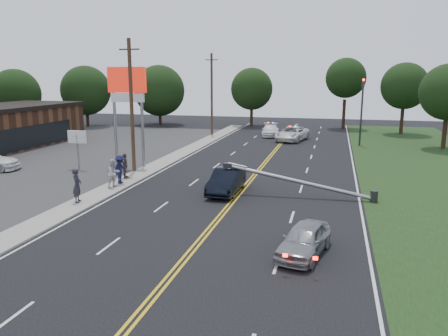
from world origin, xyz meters
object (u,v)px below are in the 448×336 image
(pylon_sign, at_px, (127,93))
(emergency_a, at_px, (292,134))
(fallen_streetlight, at_px, (307,183))
(bystander_a, at_px, (77,185))
(utility_pole_mid, at_px, (132,106))
(bystander_c, at_px, (120,169))
(crashed_sedan, at_px, (227,181))
(bystander_b, at_px, (114,173))
(bystander_d, at_px, (125,166))
(emergency_b, at_px, (270,130))
(utility_pole_far, at_px, (212,94))
(traffic_signal, at_px, (362,106))
(waiting_sedan, at_px, (304,240))
(small_sign, at_px, (77,140))

(pylon_sign, distance_m, emergency_a, 21.92)
(fallen_streetlight, relative_size, bystander_a, 4.71)
(utility_pole_mid, bearing_deg, bystander_c, -77.15)
(crashed_sedan, relative_size, bystander_b, 2.45)
(bystander_d, bearing_deg, emergency_b, -27.65)
(utility_pole_far, bearing_deg, utility_pole_mid, -90.00)
(pylon_sign, bearing_deg, traffic_signal, 40.39)
(pylon_sign, distance_m, bystander_b, 8.85)
(emergency_b, bearing_deg, waiting_sedan, -86.97)
(utility_pole_far, relative_size, bystander_d, 5.56)
(utility_pole_mid, distance_m, bystander_c, 5.65)
(utility_pole_far, xyz_separation_m, bystander_b, (0.97, -26.99, -4.02))
(waiting_sedan, relative_size, emergency_a, 0.67)
(fallen_streetlight, distance_m, utility_pole_mid, 14.58)
(emergency_b, bearing_deg, bystander_a, -109.14)
(utility_pole_far, xyz_separation_m, emergency_b, (7.17, 1.26, -4.36))
(crashed_sedan, xyz_separation_m, waiting_sedan, (5.51, -8.80, -0.10))
(emergency_a, height_order, bystander_a, bystander_a)
(traffic_signal, bearing_deg, crashed_sedan, -112.56)
(small_sign, xyz_separation_m, emergency_a, (14.96, 19.95, -1.53))
(bystander_b, bearing_deg, pylon_sign, 41.65)
(fallen_streetlight, distance_m, bystander_b, 12.46)
(small_sign, relative_size, bystander_a, 1.56)
(utility_pole_mid, bearing_deg, bystander_d, -79.06)
(emergency_a, distance_m, bystander_b, 26.58)
(bystander_c, bearing_deg, utility_pole_far, 7.85)
(pylon_sign, height_order, bystander_d, pylon_sign)
(emergency_b, xyz_separation_m, bystander_d, (-6.70, -25.67, 0.29))
(small_sign, xyz_separation_m, bystander_a, (5.38, -8.62, -1.22))
(emergency_a, distance_m, bystander_a, 30.13)
(utility_pole_mid, xyz_separation_m, crashed_sedan, (8.35, -4.04, -4.32))
(emergency_a, bearing_deg, bystander_a, -95.77)
(bystander_c, bearing_deg, bystander_a, -177.87)
(fallen_streetlight, bearing_deg, traffic_signal, 79.41)
(fallen_streetlight, bearing_deg, utility_pole_mid, 163.36)
(emergency_a, height_order, bystander_d, bystander_d)
(bystander_b, bearing_deg, crashed_sedan, -59.00)
(bystander_a, height_order, bystander_d, bystander_a)
(crashed_sedan, bearing_deg, emergency_a, 86.16)
(waiting_sedan, bearing_deg, utility_pole_far, 124.85)
(bystander_d, bearing_deg, emergency_a, -36.45)
(emergency_a, xyz_separation_m, bystander_c, (-9.27, -23.86, 0.29))
(small_sign, distance_m, emergency_a, 24.98)
(pylon_sign, xyz_separation_m, bystander_c, (2.19, -5.91, -4.90))
(fallen_streetlight, height_order, emergency_b, fallen_streetlight)
(emergency_a, xyz_separation_m, bystander_d, (-9.69, -22.37, 0.21))
(small_sign, height_order, bystander_b, small_sign)
(small_sign, distance_m, emergency_b, 26.21)
(emergency_a, bearing_deg, fallen_streetlight, -69.56)
(fallen_streetlight, height_order, utility_pole_mid, utility_pole_mid)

